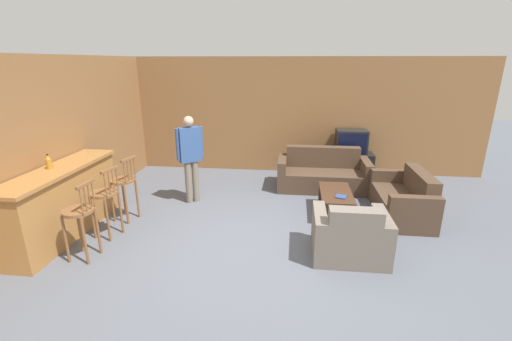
# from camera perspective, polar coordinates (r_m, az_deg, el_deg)

# --- Properties ---
(ground_plane) EXTENTS (24.00, 24.00, 0.00)m
(ground_plane) POSITION_cam_1_polar(r_m,az_deg,el_deg) (4.88, -0.16, -13.07)
(ground_plane) COLOR #565B66
(wall_back) EXTENTS (9.40, 0.08, 2.60)m
(wall_back) POSITION_cam_1_polar(r_m,az_deg,el_deg) (7.95, 2.95, 9.08)
(wall_back) COLOR olive
(wall_back) RESTS_ON ground_plane
(wall_left) EXTENTS (0.08, 8.69, 2.60)m
(wall_left) POSITION_cam_1_polar(r_m,az_deg,el_deg) (6.72, -26.89, 5.57)
(wall_left) COLOR olive
(wall_left) RESTS_ON ground_plane
(bar_counter) EXTENTS (0.55, 2.18, 1.05)m
(bar_counter) POSITION_cam_1_polar(r_m,az_deg,el_deg) (5.78, -29.41, -4.59)
(bar_counter) COLOR #A87038
(bar_counter) RESTS_ON ground_plane
(bar_chair_near) EXTENTS (0.41, 0.41, 1.07)m
(bar_chair_near) POSITION_cam_1_polar(r_m,az_deg,el_deg) (4.97, -27.26, -6.96)
(bar_chair_near) COLOR brown
(bar_chair_near) RESTS_ON ground_plane
(bar_chair_mid) EXTENTS (0.47, 0.47, 1.07)m
(bar_chair_mid) POSITION_cam_1_polar(r_m,az_deg,el_deg) (5.45, -23.80, -4.37)
(bar_chair_mid) COLOR brown
(bar_chair_mid) RESTS_ON ground_plane
(bar_chair_far) EXTENTS (0.47, 0.47, 1.07)m
(bar_chair_far) POSITION_cam_1_polar(r_m,az_deg,el_deg) (5.90, -21.16, -2.38)
(bar_chair_far) COLOR brown
(bar_chair_far) RESTS_ON ground_plane
(couch_far) EXTENTS (1.82, 0.82, 0.82)m
(couch_far) POSITION_cam_1_polar(r_m,az_deg,el_deg) (7.12, 11.06, -0.64)
(couch_far) COLOR #4C3828
(couch_far) RESTS_ON ground_plane
(armchair_near) EXTENTS (0.96, 0.78, 0.80)m
(armchair_near) POSITION_cam_1_polar(r_m,az_deg,el_deg) (4.75, 15.42, -10.63)
(armchair_near) COLOR #70665B
(armchair_near) RESTS_ON ground_plane
(loveseat_right) EXTENTS (0.76, 1.44, 0.78)m
(loveseat_right) POSITION_cam_1_polar(r_m,az_deg,el_deg) (6.25, 23.44, -4.52)
(loveseat_right) COLOR #4C3828
(loveseat_right) RESTS_ON ground_plane
(coffee_table) EXTENTS (0.52, 1.02, 0.41)m
(coffee_table) POSITION_cam_1_polar(r_m,az_deg,el_deg) (5.92, 13.17, -4.06)
(coffee_table) COLOR #472D1E
(coffee_table) RESTS_ON ground_plane
(tv_unit) EXTENTS (1.01, 0.46, 0.55)m
(tv_unit) POSITION_cam_1_polar(r_m,az_deg,el_deg) (7.96, 15.26, 0.91)
(tv_unit) COLOR black
(tv_unit) RESTS_ON ground_plane
(tv) EXTENTS (0.66, 0.45, 0.52)m
(tv) POSITION_cam_1_polar(r_m,az_deg,el_deg) (7.82, 15.58, 4.66)
(tv) COLOR black
(tv) RESTS_ON tv_unit
(bottle) EXTENTS (0.08, 0.08, 0.22)m
(bottle) POSITION_cam_1_polar(r_m,az_deg,el_deg) (5.63, -31.28, 1.20)
(bottle) COLOR #B27A23
(bottle) RESTS_ON bar_counter
(book_on_table) EXTENTS (0.21, 0.21, 0.02)m
(book_on_table) POSITION_cam_1_polar(r_m,az_deg,el_deg) (5.69, 13.96, -4.25)
(book_on_table) COLOR navy
(book_on_table) RESTS_ON coffee_table
(person_by_window) EXTENTS (0.42, 0.34, 1.60)m
(person_by_window) POSITION_cam_1_polar(r_m,az_deg,el_deg) (6.23, -10.88, 2.66)
(person_by_window) COLOR #756B5B
(person_by_window) RESTS_ON ground_plane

